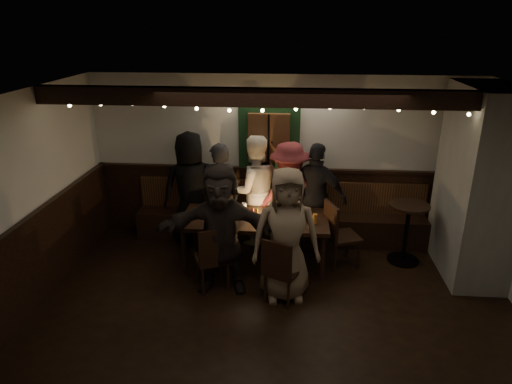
# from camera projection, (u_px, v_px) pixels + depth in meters

# --- Properties ---
(room) EXTENTS (6.02, 5.01, 2.62)m
(room) POSITION_uv_depth(u_px,v_px,m) (357.00, 198.00, 6.22)
(room) COLOR black
(room) RESTS_ON ground
(dining_table) EXTENTS (2.06, 0.88, 0.89)m
(dining_table) POSITION_uv_depth(u_px,v_px,m) (255.00, 222.00, 6.46)
(dining_table) COLOR black
(dining_table) RESTS_ON ground
(chair_near_left) EXTENTS (0.55, 0.55, 0.92)m
(chair_near_left) POSITION_uv_depth(u_px,v_px,m) (213.00, 255.00, 5.87)
(chair_near_left) COLOR black
(chair_near_left) RESTS_ON ground
(chair_near_right) EXTENTS (0.53, 0.53, 0.89)m
(chair_near_right) POSITION_uv_depth(u_px,v_px,m) (280.00, 268.00, 5.61)
(chair_near_right) COLOR black
(chair_near_right) RESTS_ON ground
(chair_end) EXTENTS (0.56, 0.56, 0.98)m
(chair_end) POSITION_uv_depth(u_px,v_px,m) (337.00, 231.00, 6.46)
(chair_end) COLOR black
(chair_end) RESTS_ON ground
(high_top) EXTENTS (0.57, 0.57, 0.90)m
(high_top) POSITION_uv_depth(u_px,v_px,m) (407.00, 226.00, 6.58)
(high_top) COLOR black
(high_top) RESTS_ON ground
(person_a) EXTENTS (1.02, 0.83, 1.79)m
(person_a) POSITION_uv_depth(u_px,v_px,m) (191.00, 189.00, 7.08)
(person_a) COLOR black
(person_a) RESTS_ON ground
(person_b) EXTENTS (0.62, 0.43, 1.65)m
(person_b) POSITION_uv_depth(u_px,v_px,m) (220.00, 195.00, 7.04)
(person_b) COLOR black
(person_b) RESTS_ON ground
(person_c) EXTENTS (1.03, 0.92, 1.75)m
(person_c) POSITION_uv_depth(u_px,v_px,m) (254.00, 190.00, 7.08)
(person_c) COLOR silver
(person_c) RESTS_ON ground
(person_d) EXTENTS (1.24, 0.99, 1.67)m
(person_d) POSITION_uv_depth(u_px,v_px,m) (289.00, 195.00, 6.98)
(person_d) COLOR maroon
(person_d) RESTS_ON ground
(person_e) EXTENTS (1.05, 0.76, 1.66)m
(person_e) POSITION_uv_depth(u_px,v_px,m) (316.00, 196.00, 6.96)
(person_e) COLOR black
(person_e) RESTS_ON ground
(person_f) EXTENTS (1.60, 0.55, 1.72)m
(person_f) POSITION_uv_depth(u_px,v_px,m) (221.00, 229.00, 5.80)
(person_f) COLOR black
(person_f) RESTS_ON ground
(person_g) EXTENTS (0.91, 0.66, 1.74)m
(person_g) POSITION_uv_depth(u_px,v_px,m) (286.00, 235.00, 5.62)
(person_g) COLOR #836E54
(person_g) RESTS_ON ground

